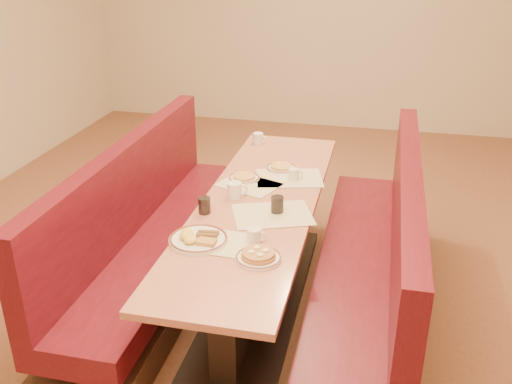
% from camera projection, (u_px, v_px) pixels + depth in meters
% --- Properties ---
extents(ground, '(8.00, 8.00, 0.00)m').
position_uv_depth(ground, '(259.00, 302.00, 3.85)').
color(ground, '#9E6647').
rests_on(ground, ground).
extents(room_envelope, '(6.04, 8.04, 2.82)m').
position_uv_depth(room_envelope, '(259.00, 2.00, 3.05)').
color(room_envelope, beige).
rests_on(room_envelope, ground).
extents(diner_table, '(0.70, 2.50, 0.75)m').
position_uv_depth(diner_table, '(259.00, 254.00, 3.70)').
color(diner_table, black).
rests_on(diner_table, ground).
extents(booth_left, '(0.55, 2.50, 1.05)m').
position_uv_depth(booth_left, '(153.00, 243.00, 3.85)').
color(booth_left, '#4C3326').
rests_on(booth_left, ground).
extents(booth_right, '(0.55, 2.50, 1.05)m').
position_uv_depth(booth_right, '(373.00, 269.00, 3.55)').
color(booth_right, '#4C3326').
rests_on(booth_right, ground).
extents(placemat_near_left, '(0.38, 0.29, 0.00)m').
position_uv_depth(placemat_near_left, '(217.00, 242.00, 3.07)').
color(placemat_near_left, beige).
rests_on(placemat_near_left, diner_table).
extents(placemat_near_right, '(0.55, 0.48, 0.00)m').
position_uv_depth(placemat_near_right, '(273.00, 214.00, 3.37)').
color(placemat_near_right, beige).
rests_on(placemat_near_right, diner_table).
extents(placemat_far_left, '(0.46, 0.40, 0.00)m').
position_uv_depth(placemat_far_left, '(249.00, 185.00, 3.77)').
color(placemat_far_left, beige).
rests_on(placemat_far_left, diner_table).
extents(placemat_far_right, '(0.51, 0.43, 0.00)m').
position_uv_depth(placemat_far_right, '(289.00, 178.00, 3.87)').
color(placemat_far_right, beige).
rests_on(placemat_far_right, diner_table).
extents(pancake_plate, '(0.24, 0.24, 0.05)m').
position_uv_depth(pancake_plate, '(258.00, 256.00, 2.90)').
color(pancake_plate, white).
rests_on(pancake_plate, diner_table).
extents(eggs_plate, '(0.32, 0.32, 0.06)m').
position_uv_depth(eggs_plate, '(198.00, 239.00, 3.07)').
color(eggs_plate, white).
rests_on(eggs_plate, diner_table).
extents(extra_plate_mid, '(0.22, 0.22, 0.04)m').
position_uv_depth(extra_plate_mid, '(281.00, 168.00, 4.02)').
color(extra_plate_mid, white).
rests_on(extra_plate_mid, diner_table).
extents(extra_plate_far, '(0.21, 0.21, 0.04)m').
position_uv_depth(extra_plate_far, '(244.00, 178.00, 3.85)').
color(extra_plate_far, white).
rests_on(extra_plate_far, diner_table).
extents(coffee_mug_a, '(0.11, 0.08, 0.08)m').
position_uv_depth(coffee_mug_a, '(255.00, 236.00, 3.05)').
color(coffee_mug_a, white).
rests_on(coffee_mug_a, diner_table).
extents(coffee_mug_b, '(0.13, 0.09, 0.10)m').
position_uv_depth(coffee_mug_b, '(235.00, 190.00, 3.57)').
color(coffee_mug_b, white).
rests_on(coffee_mug_b, diner_table).
extents(coffee_mug_c, '(0.10, 0.07, 0.08)m').
position_uv_depth(coffee_mug_c, '(294.00, 174.00, 3.84)').
color(coffee_mug_c, white).
rests_on(coffee_mug_c, diner_table).
extents(coffee_mug_d, '(0.12, 0.08, 0.09)m').
position_uv_depth(coffee_mug_d, '(258.00, 138.00, 4.50)').
color(coffee_mug_d, white).
rests_on(coffee_mug_d, diner_table).
extents(soda_tumbler_near, '(0.07, 0.07, 0.10)m').
position_uv_depth(soda_tumbler_near, '(204.00, 205.00, 3.37)').
color(soda_tumbler_near, black).
rests_on(soda_tumbler_near, diner_table).
extents(soda_tumbler_mid, '(0.08, 0.08, 0.10)m').
position_uv_depth(soda_tumbler_mid, '(277.00, 205.00, 3.38)').
color(soda_tumbler_mid, black).
rests_on(soda_tumbler_mid, diner_table).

